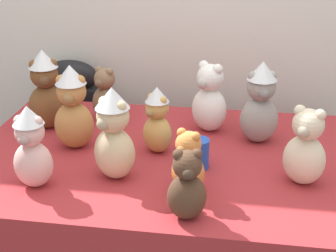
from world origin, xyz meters
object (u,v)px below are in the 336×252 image
(teddy_bear_cream, at_px, (305,149))
(teddy_bear_snow, at_px, (209,99))
(teddy_bear_ginger, at_px, (188,164))
(display_table, at_px, (168,238))
(instrument_case, at_px, (77,144))
(teddy_bear_sand, at_px, (114,135))
(party_cup_blue, at_px, (198,153))
(teddy_bear_chestnut, at_px, (46,91))
(teddy_bear_blush, at_px, (31,148))
(teddy_bear_cocoa, at_px, (187,187))
(teddy_bear_mocha, at_px, (105,96))
(teddy_bear_ash, at_px, (260,104))
(teddy_bear_caramel, at_px, (73,108))
(teddy_bear_honey, at_px, (157,121))

(teddy_bear_cream, bearing_deg, teddy_bear_snow, 156.49)
(teddy_bear_ginger, bearing_deg, display_table, 139.38)
(instrument_case, relative_size, teddy_bear_snow, 3.17)
(teddy_bear_sand, relative_size, party_cup_blue, 3.01)
(teddy_bear_ginger, bearing_deg, teddy_bear_cream, 43.84)
(party_cup_blue, bearing_deg, teddy_bear_chestnut, 158.87)
(display_table, relative_size, party_cup_blue, 13.68)
(instrument_case, height_order, teddy_bear_ginger, teddy_bear_ginger)
(teddy_bear_chestnut, bearing_deg, teddy_bear_sand, -64.56)
(teddy_bear_blush, bearing_deg, teddy_bear_cocoa, -11.76)
(instrument_case, xyz_separation_m, teddy_bear_sand, (0.43, -0.81, 0.46))
(teddy_bear_mocha, bearing_deg, teddy_bear_blush, -77.07)
(teddy_bear_blush, height_order, teddy_bear_sand, teddy_bear_sand)
(teddy_bear_ginger, bearing_deg, teddy_bear_cocoa, -57.71)
(teddy_bear_mocha, xyz_separation_m, teddy_bear_cream, (0.80, -0.43, 0.02))
(teddy_bear_ash, bearing_deg, teddy_bear_caramel, -179.81)
(teddy_bear_snow, height_order, party_cup_blue, teddy_bear_snow)
(teddy_bear_ginger, distance_m, teddy_bear_blush, 0.52)
(teddy_bear_sand, height_order, teddy_bear_chestnut, teddy_bear_chestnut)
(teddy_bear_mocha, xyz_separation_m, teddy_bear_chestnut, (-0.22, -0.12, 0.05))
(teddy_bear_honey, relative_size, party_cup_blue, 2.39)
(teddy_bear_ginger, height_order, teddy_bear_mocha, teddy_bear_mocha)
(teddy_bear_ginger, distance_m, teddy_bear_sand, 0.27)
(teddy_bear_sand, relative_size, teddy_bear_caramel, 0.99)
(teddy_bear_honey, relative_size, teddy_bear_ash, 0.79)
(instrument_case, bearing_deg, teddy_bear_cocoa, -55.06)
(teddy_bear_chestnut, bearing_deg, teddy_bear_mocha, 7.90)
(teddy_bear_chestnut, bearing_deg, instrument_case, 75.78)
(instrument_case, xyz_separation_m, teddy_bear_cream, (1.07, -0.76, 0.43))
(instrument_case, xyz_separation_m, teddy_bear_caramel, (0.22, -0.61, 0.46))
(teddy_bear_mocha, xyz_separation_m, teddy_bear_blush, (-0.09, -0.59, 0.03))
(teddy_bear_ginger, bearing_deg, teddy_bear_caramel, 177.74)
(instrument_case, distance_m, teddy_bear_ginger, 1.19)
(teddy_bear_chestnut, xyz_separation_m, teddy_bear_caramel, (0.17, -0.16, -0.00))
(teddy_bear_honey, bearing_deg, teddy_bear_snow, 84.34)
(teddy_bear_snow, xyz_separation_m, teddy_bear_cocoa, (-0.02, -0.65, -0.03))
(teddy_bear_honey, xyz_separation_m, teddy_bear_ash, (0.38, 0.15, 0.03))
(teddy_bear_blush, bearing_deg, teddy_bear_cream, 9.89)
(display_table, relative_size, teddy_bear_honey, 5.73)
(teddy_bear_honey, relative_size, teddy_bear_caramel, 0.78)
(display_table, height_order, teddy_bear_caramel, teddy_bear_caramel)
(teddy_bear_sand, bearing_deg, display_table, 77.73)
(teddy_bear_honey, distance_m, teddy_bear_blush, 0.48)
(instrument_case, height_order, party_cup_blue, instrument_case)
(teddy_bear_blush, bearing_deg, instrument_case, 101.28)
(teddy_bear_cream, relative_size, teddy_bear_sand, 0.84)
(party_cup_blue, bearing_deg, teddy_bear_honey, 148.38)
(teddy_bear_snow, bearing_deg, teddy_bear_sand, -89.43)
(teddy_bear_honey, xyz_separation_m, teddy_bear_blush, (-0.36, -0.31, 0.01))
(teddy_bear_cream, distance_m, teddy_bear_ash, 0.34)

